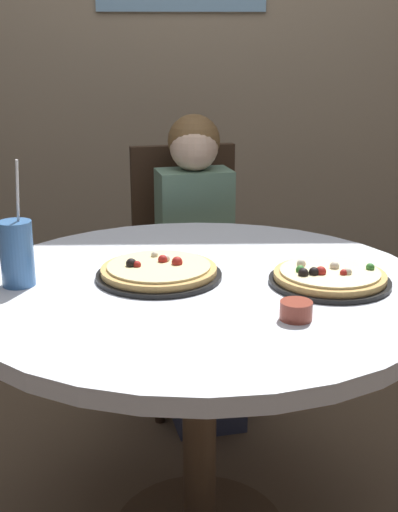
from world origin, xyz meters
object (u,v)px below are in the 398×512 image
object	(u,v)px
soda_cup	(17,253)
sauce_bowl	(296,310)
chair_wooden	(189,258)
diner_child	(199,285)
pizza_cheese	(329,277)
dining_table	(199,320)
pizza_veggie	(159,271)

from	to	relation	value
soda_cup	sauce_bowl	xyz separation A→B (m)	(0.64, -0.23, -0.06)
chair_wooden	soda_cup	xyz separation A→B (m)	(-0.42, -0.90, 0.30)
diner_child	sauce_bowl	distance (m)	1.02
pizza_cheese	sauce_bowl	size ratio (longest dim) A/B	4.25
chair_wooden	pizza_cheese	distance (m)	1.00
dining_table	pizza_veggie	bearing A→B (deg)	163.82
pizza_cheese	sauce_bowl	xyz separation A→B (m)	(-0.12, -0.22, 0.00)
diner_child	soda_cup	size ratio (longest dim) A/B	3.51
pizza_veggie	diner_child	bearing A→B (deg)	80.22
soda_cup	sauce_bowl	size ratio (longest dim) A/B	4.40
dining_table	chair_wooden	world-z (taller)	chair_wooden
dining_table	soda_cup	size ratio (longest dim) A/B	3.78
pizza_veggie	pizza_cheese	distance (m)	0.42
dining_table	chair_wooden	distance (m)	0.90
pizza_cheese	diner_child	bearing A→B (deg)	112.27
chair_wooden	diner_child	world-z (taller)	diner_child
sauce_bowl	diner_child	bearing A→B (deg)	100.84
diner_child	soda_cup	distance (m)	0.92
diner_child	pizza_veggie	xyz separation A→B (m)	(-0.12, -0.68, 0.28)
dining_table	chair_wooden	bearing A→B (deg)	91.24
chair_wooden	soda_cup	bearing A→B (deg)	-114.92
pizza_veggie	pizza_cheese	size ratio (longest dim) A/B	1.06
soda_cup	pizza_cheese	bearing A→B (deg)	-0.69
dining_table	soda_cup	bearing A→B (deg)	-177.86
chair_wooden	diner_child	xyz separation A→B (m)	(0.04, -0.18, -0.05)
dining_table	sauce_bowl	distance (m)	0.34
chair_wooden	dining_table	bearing A→B (deg)	-88.76
dining_table	diner_child	world-z (taller)	diner_child
soda_cup	chair_wooden	bearing A→B (deg)	65.08
pizza_cheese	sauce_bowl	world-z (taller)	pizza_cheese
sauce_bowl	pizza_veggie	bearing A→B (deg)	137.31
dining_table	diner_child	size ratio (longest dim) A/B	1.08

